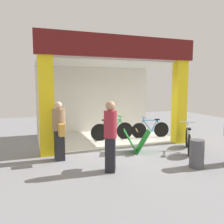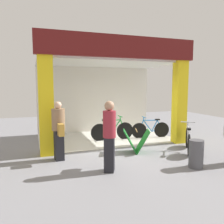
% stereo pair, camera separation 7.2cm
% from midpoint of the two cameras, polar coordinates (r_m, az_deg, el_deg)
% --- Properties ---
extents(ground_plane, '(18.29, 18.29, 0.00)m').
position_cam_midpoint_polar(ground_plane, '(7.90, 2.11, -8.92)').
color(ground_plane, gray).
rests_on(ground_plane, ground).
extents(shop_facade, '(5.35, 3.37, 3.69)m').
position_cam_midpoint_polar(shop_facade, '(9.08, -1.43, 5.72)').
color(shop_facade, beige).
rests_on(shop_facade, ground).
extents(bicycle_inside_0, '(1.71, 0.47, 0.94)m').
position_cam_midpoint_polar(bicycle_inside_0, '(8.91, 0.31, -4.65)').
color(bicycle_inside_0, black).
rests_on(bicycle_inside_0, ground).
extents(bicycle_inside_1, '(1.57, 0.43, 0.87)m').
position_cam_midpoint_polar(bicycle_inside_1, '(9.46, 9.79, -4.26)').
color(bicycle_inside_1, black).
rests_on(bicycle_inside_1, ground).
extents(bicycle_parked_0, '(0.98, 1.42, 0.93)m').
position_cam_midpoint_polar(bicycle_parked_0, '(7.81, 18.59, -6.64)').
color(bicycle_parked_0, black).
rests_on(bicycle_parked_0, ground).
extents(sandwich_board_sign, '(0.96, 0.80, 0.74)m').
position_cam_midpoint_polar(sandwich_board_sign, '(7.36, 6.33, -7.19)').
color(sandwich_board_sign, '#197226').
rests_on(sandwich_board_sign, ground).
extents(pedestrian_0, '(0.40, 0.65, 1.67)m').
position_cam_midpoint_polar(pedestrian_0, '(6.64, -12.80, -4.32)').
color(pedestrian_0, black).
rests_on(pedestrian_0, ground).
extents(pedestrian_1, '(0.47, 0.64, 1.74)m').
position_cam_midpoint_polar(pedestrian_1, '(5.64, -0.26, -5.78)').
color(pedestrian_1, black).
rests_on(pedestrian_1, ground).
extents(trash_bin, '(0.37, 0.37, 0.73)m').
position_cam_midpoint_polar(trash_bin, '(6.39, 20.47, -9.72)').
color(trash_bin, '#4C4C51').
rests_on(trash_bin, ground).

